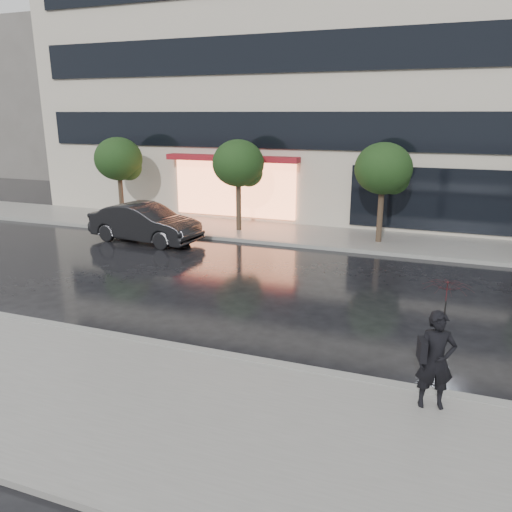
% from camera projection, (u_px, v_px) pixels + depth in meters
% --- Properties ---
extents(ground, '(120.00, 120.00, 0.00)m').
position_uv_depth(ground, '(197.00, 333.00, 11.87)').
color(ground, black).
rests_on(ground, ground).
extents(sidewalk_near, '(60.00, 4.50, 0.12)m').
position_uv_depth(sidewalk_near, '(114.00, 402.00, 8.93)').
color(sidewalk_near, slate).
rests_on(sidewalk_near, ground).
extents(sidewalk_far, '(60.00, 3.50, 0.12)m').
position_uv_depth(sidewalk_far, '(307.00, 235.00, 21.10)').
color(sidewalk_far, slate).
rests_on(sidewalk_far, ground).
extents(curb_near, '(60.00, 0.25, 0.14)m').
position_uv_depth(curb_near, '(176.00, 348.00, 10.95)').
color(curb_near, gray).
rests_on(curb_near, ground).
extents(curb_far, '(60.00, 0.25, 0.14)m').
position_uv_depth(curb_far, '(295.00, 245.00, 19.52)').
color(curb_far, gray).
rests_on(curb_far, ground).
extents(office_building, '(30.00, 12.76, 18.00)m').
position_uv_depth(office_building, '(350.00, 33.00, 25.59)').
color(office_building, '#B4AB98').
rests_on(office_building, ground).
extents(bg_building_left, '(14.00, 10.00, 12.00)m').
position_uv_depth(bg_building_left, '(40.00, 101.00, 43.01)').
color(bg_building_left, '#59544F').
rests_on(bg_building_left, ground).
extents(tree_far_west, '(2.20, 2.20, 3.99)m').
position_uv_depth(tree_far_west, '(120.00, 161.00, 23.10)').
color(tree_far_west, '#33261C').
rests_on(tree_far_west, ground).
extents(tree_mid_west, '(2.20, 2.20, 3.99)m').
position_uv_depth(tree_mid_west, '(240.00, 165.00, 21.09)').
color(tree_mid_west, '#33261C').
rests_on(tree_mid_west, ground).
extents(tree_mid_east, '(2.20, 2.20, 3.99)m').
position_uv_depth(tree_mid_east, '(385.00, 170.00, 19.08)').
color(tree_mid_east, '#33261C').
rests_on(tree_mid_east, ground).
extents(parked_car, '(4.85, 2.18, 1.54)m').
position_uv_depth(parked_car, '(145.00, 223.00, 20.09)').
color(parked_car, black).
rests_on(parked_car, ground).
extents(pedestrian_with_umbrella, '(0.98, 0.99, 2.32)m').
position_uv_depth(pedestrian_with_umbrella, '(441.00, 331.00, 8.31)').
color(pedestrian_with_umbrella, black).
rests_on(pedestrian_with_umbrella, sidewalk_near).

